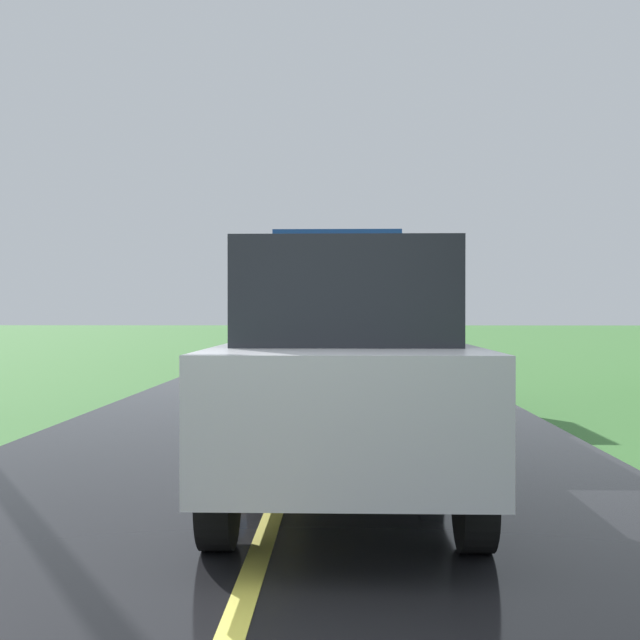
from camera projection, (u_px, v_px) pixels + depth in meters
The scene contains 3 objects.
banana_truck_near at pixel (337, 316), 12.89m from camera, with size 2.38×5.82×2.80m.
banana_truck_far at pixel (325, 315), 25.01m from camera, with size 2.38×5.81×2.80m.
following_car at pixel (345, 372), 6.07m from camera, with size 1.74×4.10×1.92m.
Camera 1 is at (0.50, -3.37, 1.51)m, focal length 45.26 mm.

